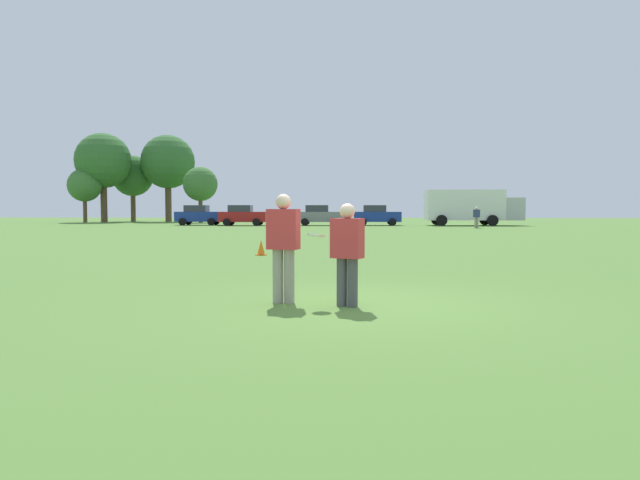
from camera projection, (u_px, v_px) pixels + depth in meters
ground_plane at (357, 305)px, 8.66m from camera, size 180.24×180.24×0.00m
player_thrower at (283, 242)px, 8.76m from camera, size 0.51×0.35×1.68m
player_defender at (347, 249)px, 8.45m from camera, size 0.52×0.42×1.53m
frisbee at (316, 235)px, 8.61m from camera, size 0.27×0.27×0.09m
traffic_cone at (261, 248)px, 18.00m from camera, size 0.32×0.32×0.48m
parked_car_near_left at (199, 215)px, 52.25m from camera, size 4.24×2.29×1.82m
parked_car_mid_left at (243, 215)px, 50.87m from camera, size 4.24×2.29×1.82m
parked_car_center at (319, 215)px, 51.22m from camera, size 4.24×2.29×1.82m
parked_car_mid_right at (377, 215)px, 51.37m from camera, size 4.24×2.29×1.82m
box_truck at (471, 206)px, 51.13m from camera, size 8.55×3.13×3.18m
bystander_sideline_watcher at (477, 216)px, 43.89m from camera, size 0.51×0.38×1.65m
tree_west_oak at (85, 185)px, 63.17m from camera, size 3.67×3.67×5.96m
tree_west_maple at (103, 161)px, 64.36m from camera, size 6.18×6.18×10.04m
tree_center_elm at (133, 176)px, 68.25m from camera, size 4.85×4.85×7.88m
tree_east_birch at (168, 162)px, 66.82m from camera, size 6.24×6.24×10.14m
tree_east_oak at (200, 184)px, 62.65m from camera, size 3.77×3.77×6.12m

